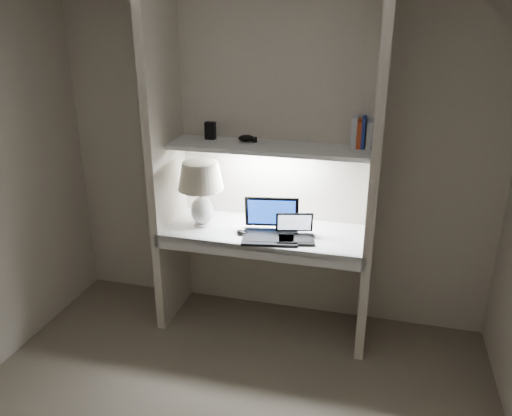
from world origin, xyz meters
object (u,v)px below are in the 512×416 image
(table_lamp, at_px, (201,184))
(laptop_netbook, at_px, (295,233))
(speaker, at_px, (272,209))
(book_row, at_px, (366,133))
(laptop_main, at_px, (271,228))

(table_lamp, distance_m, laptop_netbook, 0.75)
(speaker, bearing_deg, book_row, -23.18)
(laptop_netbook, relative_size, speaker, 2.02)
(laptop_main, height_order, book_row, book_row)
(laptop_netbook, bearing_deg, laptop_main, 162.62)
(book_row, bearing_deg, table_lamp, -167.68)
(laptop_main, xyz_separation_m, speaker, (-0.06, 0.30, 0.02))
(table_lamp, bearing_deg, laptop_main, -4.84)
(laptop_main, bearing_deg, speaker, 91.49)
(table_lamp, distance_m, speaker, 0.58)
(table_lamp, relative_size, book_row, 2.31)
(table_lamp, height_order, book_row, book_row)
(laptop_netbook, bearing_deg, book_row, 22.25)
(table_lamp, xyz_separation_m, laptop_main, (0.52, -0.04, -0.27))
(book_row, bearing_deg, laptop_netbook, -144.30)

